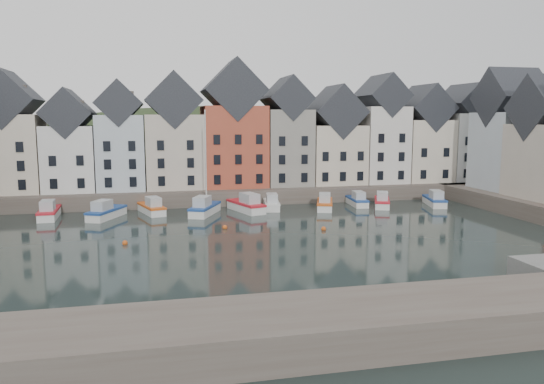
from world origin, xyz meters
name	(u,v)px	position (x,y,z in m)	size (l,w,h in m)	color
ground	(279,244)	(0.00, 0.00, 0.00)	(260.00, 260.00, 0.00)	black
far_quay	(232,191)	(0.00, 30.00, 1.00)	(90.00, 16.00, 2.00)	#50463E
near_wall	(185,339)	(-10.00, -22.00, 1.00)	(50.00, 6.00, 2.00)	#50463E
hillside	(214,267)	(0.02, 56.00, -17.96)	(153.60, 70.40, 64.00)	black
far_terrace	(255,137)	(3.21, 28.00, 8.88)	(72.37, 8.16, 17.78)	beige
mooring_buoys	(228,233)	(-4.00, 5.33, 0.15)	(20.50, 5.50, 0.50)	#CB5217
boat_a	(49,212)	(-23.28, 18.37, 0.73)	(2.24, 6.45, 2.45)	silver
boat_b	(106,212)	(-16.79, 16.85, 0.74)	(4.50, 6.68, 2.47)	silver
boat_c	(152,208)	(-11.52, 18.86, 0.71)	(3.59, 6.47, 2.37)	silver
boat_d	(204,208)	(-5.31, 16.75, 0.83)	(4.63, 7.00, 12.86)	silver
boat_e	(247,205)	(0.07, 17.74, 0.79)	(4.14, 7.23, 2.65)	silver
boat_f	(272,204)	(3.55, 18.97, 0.68)	(2.71, 6.13, 2.27)	silver
boat_g	(325,204)	(10.21, 17.33, 0.71)	(3.80, 6.47, 2.37)	silver
boat_h	(357,201)	(15.37, 19.13, 0.65)	(2.32, 5.86, 2.19)	silver
boat_i	(382,202)	(18.15, 17.32, 0.69)	(4.06, 6.25, 2.30)	silver
boat_j	(435,200)	(25.50, 16.75, 0.70)	(3.44, 6.39, 2.35)	silver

